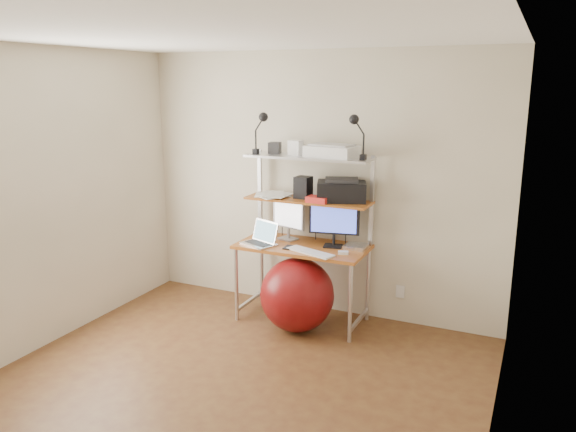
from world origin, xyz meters
name	(u,v)px	position (x,y,z in m)	size (l,w,h in m)	color
room	(219,227)	(0.00, 0.00, 1.25)	(3.60, 3.60, 3.60)	brown
computer_desk	(305,221)	(0.00, 1.50, 0.96)	(1.20, 0.60, 1.57)	#A95620
wall_outlet	(400,292)	(0.85, 1.79, 0.30)	(0.08, 0.01, 0.12)	silver
monitor_silver	(288,216)	(-0.20, 1.57, 0.96)	(0.37, 0.18, 0.42)	#ACACB1
monitor_black	(334,222)	(0.28, 1.52, 0.97)	(0.46, 0.16, 0.46)	black
laptop	(262,239)	(-0.36, 1.32, 0.79)	(0.38, 0.34, 0.27)	silver
keyboard	(310,252)	(0.16, 1.25, 0.75)	(0.47, 0.13, 0.01)	silver
mouse	(343,253)	(0.43, 1.33, 0.75)	(0.09, 0.06, 0.03)	silver
mac_mini	(356,246)	(0.48, 1.55, 0.76)	(0.19, 0.19, 0.04)	silver
phone	(288,247)	(-0.08, 1.31, 0.74)	(0.07, 0.13, 0.01)	black
printer	(341,190)	(0.31, 1.62, 1.25)	(0.51, 0.43, 0.21)	black
nas_cube	(303,187)	(-0.06, 1.59, 1.25)	(0.14, 0.14, 0.20)	black
red_box	(318,200)	(0.14, 1.46, 1.18)	(0.20, 0.13, 0.05)	red
scanner	(332,151)	(0.21, 1.59, 1.61)	(0.47, 0.34, 0.12)	silver
box_white	(296,148)	(-0.13, 1.57, 1.62)	(0.12, 0.10, 0.14)	silver
box_grey	(275,148)	(-0.36, 1.61, 1.60)	(0.10, 0.10, 0.10)	#2C2C2E
clip_lamp_left	(262,124)	(-0.44, 1.49, 1.83)	(0.15, 0.09, 0.39)	black
clip_lamp_right	(356,127)	(0.46, 1.51, 1.83)	(0.15, 0.09, 0.39)	black
exercise_ball	(297,295)	(0.04, 1.23, 0.34)	(0.67, 0.67, 0.67)	maroon
paper_stack	(273,195)	(-0.36, 1.57, 1.16)	(0.43, 0.41, 0.02)	white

